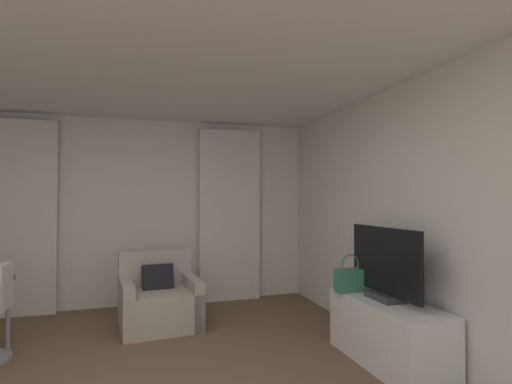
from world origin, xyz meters
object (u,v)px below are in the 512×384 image
(tv_flatscreen, at_px, (385,266))
(handbag_primary, at_px, (350,279))
(tv_console, at_px, (388,333))
(armchair, at_px, (159,302))

(tv_flatscreen, xyz_separation_m, handbag_primary, (-0.13, 0.37, -0.19))
(tv_console, bearing_deg, handbag_primary, 107.71)
(armchair, height_order, handbag_primary, handbag_primary)
(armchair, bearing_deg, handbag_primary, -35.72)
(armchair, distance_m, tv_flatscreen, 2.59)
(handbag_primary, bearing_deg, armchair, 144.28)
(armchair, relative_size, tv_flatscreen, 0.97)
(tv_flatscreen, distance_m, handbag_primary, 0.44)
(armchair, bearing_deg, tv_flatscreen, -40.88)
(tv_console, distance_m, handbag_primary, 0.59)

